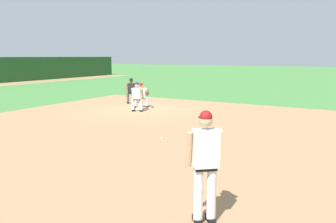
% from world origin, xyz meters
% --- Properties ---
extents(ground_plane, '(160.00, 160.00, 0.00)m').
position_xyz_m(ground_plane, '(0.00, 0.00, 0.00)').
color(ground_plane, '#47843D').
extents(infield_dirt_patch, '(18.00, 18.00, 0.01)m').
position_xyz_m(infield_dirt_patch, '(-4.54, -3.75, 0.00)').
color(infield_dirt_patch, '#A87F56').
rests_on(infield_dirt_patch, ground).
extents(first_base_bag, '(0.38, 0.38, 0.09)m').
position_xyz_m(first_base_bag, '(0.00, 0.00, 0.04)').
color(first_base_bag, white).
rests_on(first_base_bag, ground).
extents(baseball, '(0.07, 0.07, 0.07)m').
position_xyz_m(baseball, '(-4.79, -4.12, 0.04)').
color(baseball, white).
rests_on(baseball, ground).
extents(pitcher, '(0.85, 0.57, 1.86)m').
position_xyz_m(pitcher, '(-9.04, -7.49, 1.06)').
color(pitcher, black).
rests_on(pitcher, ground).
extents(first_baseman, '(0.77, 1.07, 1.34)m').
position_xyz_m(first_baseman, '(0.41, 0.24, 0.73)').
color(first_baseman, black).
rests_on(first_baseman, ground).
extents(baserunner, '(0.57, 0.66, 1.46)m').
position_xyz_m(baserunner, '(-0.67, -0.23, 0.79)').
color(baserunner, black).
rests_on(baserunner, ground).
extents(umpire, '(0.66, 0.68, 1.46)m').
position_xyz_m(umpire, '(1.44, 1.66, 0.79)').
color(umpire, black).
rests_on(umpire, ground).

